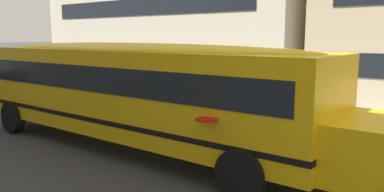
# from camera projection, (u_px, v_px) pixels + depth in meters

# --- Properties ---
(ground_plane) EXTENTS (400.00, 400.00, 0.00)m
(ground_plane) POSITION_uv_depth(u_px,v_px,m) (133.00, 131.00, 13.13)
(ground_plane) COLOR #38383D
(sidewalk_far) EXTENTS (120.00, 3.00, 0.01)m
(sidewalk_far) POSITION_uv_depth(u_px,v_px,m) (247.00, 100.00, 19.41)
(sidewalk_far) COLOR gray
(sidewalk_far) RESTS_ON ground_plane
(lane_centreline) EXTENTS (110.00, 0.16, 0.01)m
(lane_centreline) POSITION_uv_depth(u_px,v_px,m) (133.00, 131.00, 13.13)
(lane_centreline) COLOR silver
(lane_centreline) RESTS_ON ground_plane
(school_bus) EXTENTS (13.62, 3.29, 3.04)m
(school_bus) POSITION_uv_depth(u_px,v_px,m) (139.00, 86.00, 10.88)
(school_bus) COLOR yellow
(school_bus) RESTS_ON ground_plane
(parked_car_dark_blue_near_corner) EXTENTS (3.95, 1.97, 1.64)m
(parked_car_dark_blue_near_corner) POSITION_uv_depth(u_px,v_px,m) (26.00, 71.00, 26.56)
(parked_car_dark_blue_near_corner) COLOR navy
(parked_car_dark_blue_near_corner) RESTS_ON ground_plane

